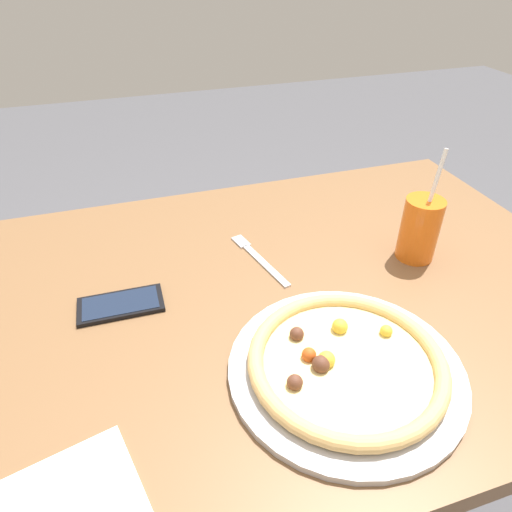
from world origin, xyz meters
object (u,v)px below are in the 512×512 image
object	(u,v)px
pizza_near	(346,364)
drink_cup_colored	(420,229)
fork	(257,257)
cell_phone	(121,305)

from	to	relation	value
pizza_near	drink_cup_colored	world-z (taller)	drink_cup_colored
pizza_near	fork	distance (m)	0.33
cell_phone	drink_cup_colored	bearing A→B (deg)	-2.26
drink_cup_colored	cell_phone	xyz separation A→B (m)	(-0.59, 0.02, -0.06)
pizza_near	drink_cup_colored	xyz separation A→B (m)	(0.28, 0.24, 0.05)
pizza_near	fork	xyz separation A→B (m)	(-0.04, 0.33, -0.01)
drink_cup_colored	cell_phone	size ratio (longest dim) A/B	1.52
pizza_near	fork	world-z (taller)	pizza_near
pizza_near	drink_cup_colored	bearing A→B (deg)	40.47
fork	cell_phone	world-z (taller)	cell_phone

